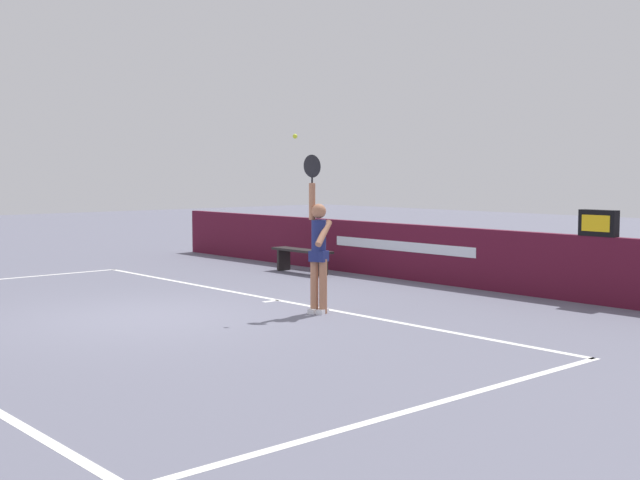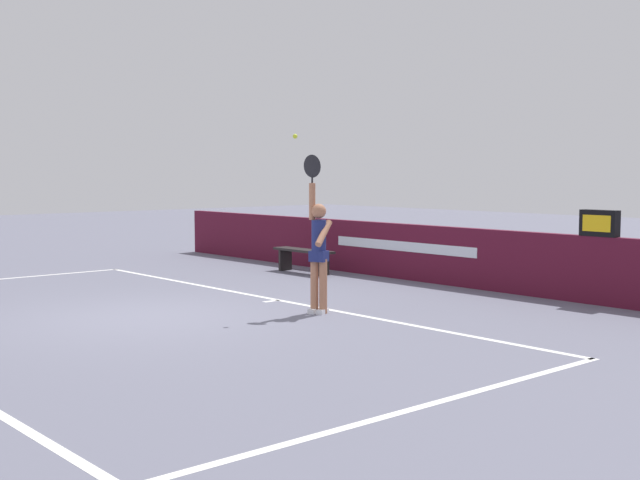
{
  "view_description": "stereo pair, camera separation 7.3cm",
  "coord_description": "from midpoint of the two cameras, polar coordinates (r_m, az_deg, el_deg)",
  "views": [
    {
      "loc": [
        10.56,
        -5.99,
        2.11
      ],
      "look_at": [
        1.51,
        2.01,
        1.11
      ],
      "focal_mm": 46.48,
      "sensor_mm": 36.0,
      "label": 1
    },
    {
      "loc": [
        10.61,
        -5.94,
        2.11
      ],
      "look_at": [
        1.51,
        2.01,
        1.11
      ],
      "focal_mm": 46.48,
      "sensor_mm": 36.0,
      "label": 2
    }
  ],
  "objects": [
    {
      "name": "court_lines",
      "position": [
        12.11,
        -13.87,
        -5.44
      ],
      "size": [
        11.55,
        5.93,
        0.0
      ],
      "color": "white",
      "rests_on": "ground"
    },
    {
      "name": "courtside_bench_near",
      "position": [
        17.28,
        -1.37,
        -1.03
      ],
      "size": [
        1.62,
        0.37,
        0.5
      ],
      "color": "black",
      "rests_on": "ground"
    },
    {
      "name": "speed_display",
      "position": [
        13.8,
        18.49,
        1.11
      ],
      "size": [
        0.62,
        0.19,
        0.42
      ],
      "color": "black",
      "rests_on": "back_wall"
    },
    {
      "name": "tennis_player",
      "position": [
        12.29,
        -0.29,
        -0.56
      ],
      "size": [
        0.51,
        0.44,
        2.38
      ],
      "color": "#A96D50",
      "rests_on": "ground"
    },
    {
      "name": "ground_plane",
      "position": [
        12.33,
        -11.94,
        -5.23
      ],
      "size": [
        60.0,
        60.0,
        0.0
      ],
      "primitive_type": "plane",
      "color": "slate"
    },
    {
      "name": "tennis_ball",
      "position": [
        12.2,
        -1.9,
        7.15
      ],
      "size": [
        0.07,
        0.07,
        0.07
      ],
      "color": "#D3E72E"
    },
    {
      "name": "back_wall",
      "position": [
        16.03,
        6.92,
        -0.92
      ],
      "size": [
        15.93,
        0.17,
        1.09
      ],
      "color": "#511025",
      "rests_on": "ground"
    }
  ]
}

